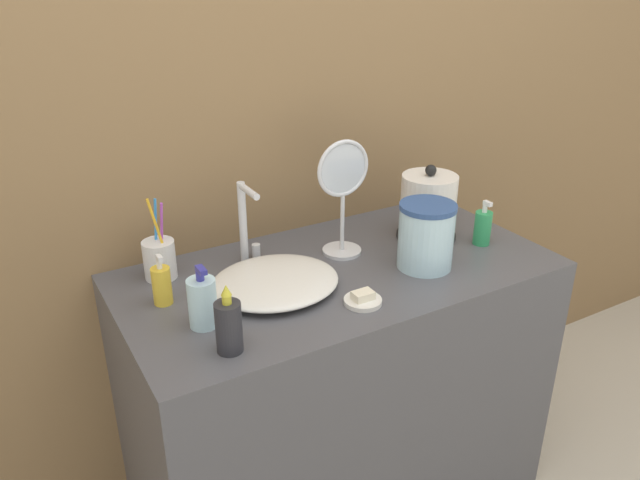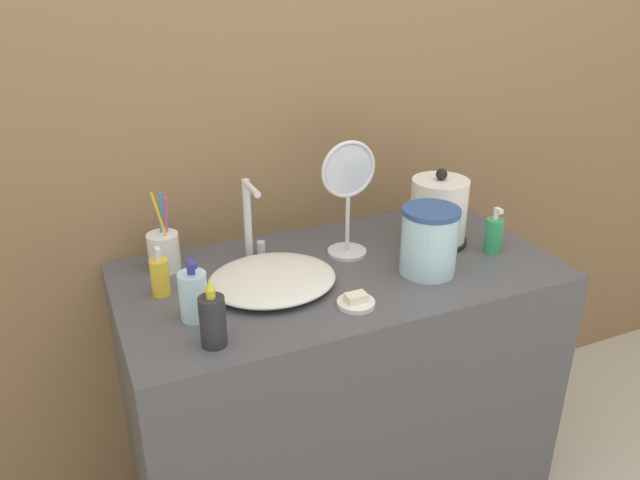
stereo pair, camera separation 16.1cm
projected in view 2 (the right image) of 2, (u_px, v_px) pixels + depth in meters
wall_back at (293, 65)px, 1.74m from camera, size 6.00×0.04×2.60m
vanity_counter at (338, 391)px, 1.85m from camera, size 1.18×0.60×0.81m
sink_basin at (272, 279)px, 1.58m from camera, size 0.33×0.29×0.04m
faucet at (250, 218)px, 1.69m from camera, size 0.06×0.11×0.23m
electric_kettle at (438, 213)px, 1.80m from camera, size 0.18×0.18×0.23m
toothbrush_cup at (164, 251)px, 1.66m from camera, size 0.08×0.08×0.23m
lotion_bottle at (160, 277)px, 1.54m from camera, size 0.05×0.05×0.13m
shampoo_bottle at (213, 320)px, 1.33m from camera, size 0.06×0.06×0.16m
mouthwash_bottle at (494, 235)px, 1.76m from camera, size 0.05×0.05×0.14m
hand_cream_bottle at (193, 295)px, 1.43m from camera, size 0.07×0.07×0.15m
soap_dish at (356, 302)px, 1.50m from camera, size 0.09×0.09×0.03m
vanity_mirror at (348, 192)px, 1.69m from camera, size 0.16×0.11×0.33m
water_pitcher at (429, 241)px, 1.63m from camera, size 0.15×0.15×0.18m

